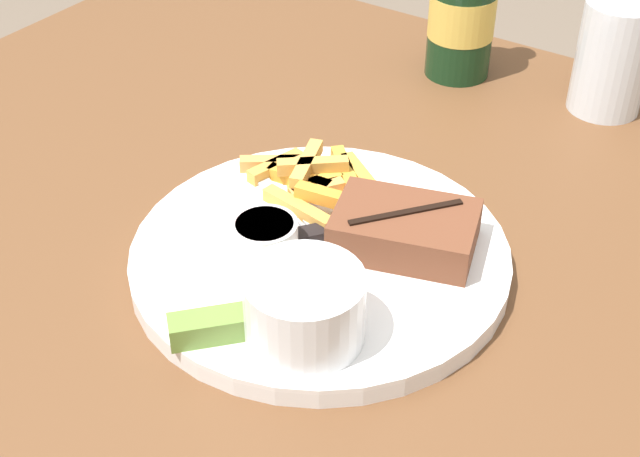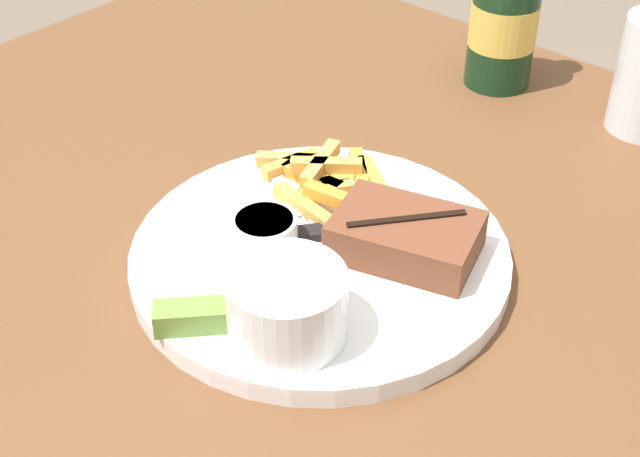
{
  "view_description": "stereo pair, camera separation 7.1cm",
  "coord_description": "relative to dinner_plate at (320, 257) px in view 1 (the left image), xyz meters",
  "views": [
    {
      "loc": [
        0.32,
        -0.47,
        1.2
      ],
      "look_at": [
        0.0,
        0.0,
        0.77
      ],
      "focal_mm": 50.0,
      "sensor_mm": 36.0,
      "label": 1
    },
    {
      "loc": [
        0.37,
        -0.42,
        1.2
      ],
      "look_at": [
        0.0,
        0.0,
        0.77
      ],
      "focal_mm": 50.0,
      "sensor_mm": 36.0,
      "label": 2
    }
  ],
  "objects": [
    {
      "name": "dining_table",
      "position": [
        0.0,
        0.0,
        -0.1
      ],
      "size": [
        1.12,
        0.95,
        0.73
      ],
      "color": "brown",
      "rests_on": "ground_plane"
    },
    {
      "name": "fries_pile",
      "position": [
        -0.05,
        0.07,
        0.02
      ],
      "size": [
        0.15,
        0.11,
        0.02
      ],
      "color": "gold",
      "rests_on": "dinner_plate"
    },
    {
      "name": "dinner_plate",
      "position": [
        0.0,
        0.0,
        0.0
      ],
      "size": [
        0.31,
        0.31,
        0.02
      ],
      "color": "white",
      "rests_on": "dining_table"
    },
    {
      "name": "pickle_spear",
      "position": [
        -0.01,
        -0.13,
        0.02
      ],
      "size": [
        0.06,
        0.06,
        0.02
      ],
      "color": "olive",
      "rests_on": "dinner_plate"
    },
    {
      "name": "beer_bottle",
      "position": [
        -0.06,
        0.37,
        0.06
      ],
      "size": [
        0.07,
        0.07,
        0.2
      ],
      "color": "#143319",
      "rests_on": "dining_table"
    },
    {
      "name": "steak_portion",
      "position": [
        0.05,
        0.04,
        0.03
      ],
      "size": [
        0.13,
        0.11,
        0.03
      ],
      "color": "brown",
      "rests_on": "dinner_plate"
    },
    {
      "name": "dipping_sauce_cup",
      "position": [
        -0.03,
        -0.03,
        0.03
      ],
      "size": [
        0.05,
        0.05,
        0.03
      ],
      "color": "silver",
      "rests_on": "dinner_plate"
    },
    {
      "name": "knife_utensil",
      "position": [
        0.01,
        0.04,
        0.01
      ],
      "size": [
        0.11,
        0.14,
        0.01
      ],
      "rotation": [
        0.0,
        0.0,
        0.91
      ],
      "color": "#B7B7BC",
      "rests_on": "dinner_plate"
    },
    {
      "name": "drinking_glass",
      "position": [
        0.1,
        0.38,
        0.05
      ],
      "size": [
        0.07,
        0.07,
        0.12
      ],
      "color": "silver",
      "rests_on": "dining_table"
    },
    {
      "name": "coleslaw_cup",
      "position": [
        0.05,
        -0.09,
        0.04
      ],
      "size": [
        0.09,
        0.09,
        0.05
      ],
      "color": "white",
      "rests_on": "dinner_plate"
    },
    {
      "name": "fork_utensil",
      "position": [
        -0.07,
        0.04,
        0.01
      ],
      "size": [
        0.12,
        0.07,
        0.0
      ],
      "rotation": [
        0.0,
        0.0,
        5.81
      ],
      "color": "#B7B7BC",
      "rests_on": "dinner_plate"
    }
  ]
}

